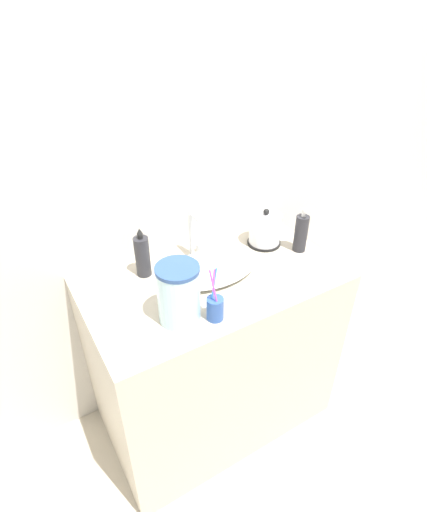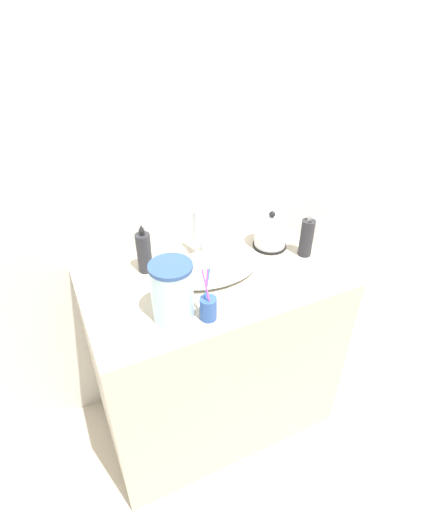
% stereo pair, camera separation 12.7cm
% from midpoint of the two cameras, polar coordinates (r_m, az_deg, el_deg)
% --- Properties ---
extents(ground_plane, '(12.00, 12.00, 0.00)m').
position_cam_midpoint_polar(ground_plane, '(2.14, 5.84, -27.11)').
color(ground_plane, '#BCB29E').
extents(wall_back, '(6.00, 0.04, 2.60)m').
position_cam_midpoint_polar(wall_back, '(1.71, -2.76, 14.38)').
color(wall_back, beige).
rests_on(wall_back, ground_plane).
extents(vanity_counter, '(1.06, 0.62, 0.89)m').
position_cam_midpoint_polar(vanity_counter, '(1.94, 1.86, -13.50)').
color(vanity_counter, '#B7AD99').
rests_on(vanity_counter, ground_plane).
extents(sink_basin, '(0.41, 0.27, 0.05)m').
position_cam_midpoint_polar(sink_basin, '(1.65, 1.95, -1.75)').
color(sink_basin, white).
rests_on(sink_basin, vanity_counter).
extents(faucet, '(0.06, 0.11, 0.21)m').
position_cam_midpoint_polar(faucet, '(1.72, -0.23, 3.50)').
color(faucet, silver).
rests_on(faucet, vanity_counter).
extents(electric_kettle, '(0.15, 0.15, 0.18)m').
position_cam_midpoint_polar(electric_kettle, '(1.83, 10.13, 3.20)').
color(electric_kettle, black).
rests_on(electric_kettle, vanity_counter).
extents(toothbrush_cup, '(0.06, 0.06, 0.22)m').
position_cam_midpoint_polar(toothbrush_cup, '(1.42, 1.81, -7.40)').
color(toothbrush_cup, '#2D519E').
rests_on(toothbrush_cup, vanity_counter).
extents(lotion_bottle, '(0.06, 0.06, 0.21)m').
position_cam_midpoint_polar(lotion_bottle, '(1.79, 15.15, 2.51)').
color(lotion_bottle, '#28282D').
rests_on(lotion_bottle, vanity_counter).
extents(shampoo_bottle, '(0.06, 0.06, 0.22)m').
position_cam_midpoint_polar(shampoo_bottle, '(1.64, -7.73, 0.49)').
color(shampoo_bottle, '#28282D').
rests_on(shampoo_bottle, vanity_counter).
extents(water_pitcher, '(0.15, 0.15, 0.22)m').
position_cam_midpoint_polar(water_pitcher, '(1.39, -3.32, -5.14)').
color(water_pitcher, '#B2DBEA').
rests_on(water_pitcher, vanity_counter).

